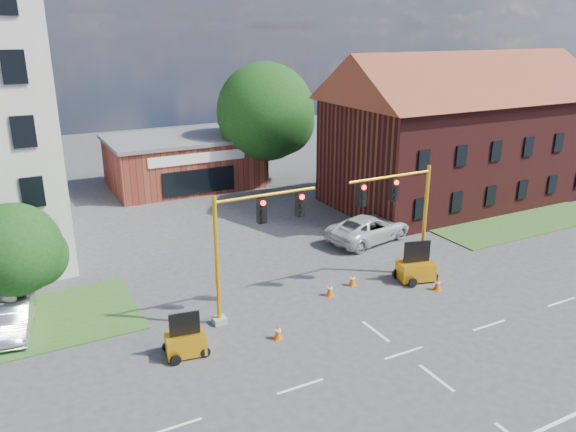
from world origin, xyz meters
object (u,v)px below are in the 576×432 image
at_px(signal_mast_east, 402,211).
at_px(trailer_east, 416,269).
at_px(signal_mast_west, 250,239).
at_px(pickup_white, 369,228).
at_px(trailer_west, 186,342).

height_order(signal_mast_east, trailer_east, signal_mast_east).
bearing_deg(signal_mast_west, pickup_white, 27.34).
relative_size(signal_mast_east, trailer_east, 2.88).
height_order(trailer_west, trailer_east, trailer_east).
bearing_deg(signal_mast_west, trailer_east, -3.17).
distance_m(trailer_east, pickup_white, 6.22).
bearing_deg(signal_mast_east, trailer_west, -171.86).
relative_size(signal_mast_west, pickup_white, 1.04).
xyz_separation_m(signal_mast_west, signal_mast_east, (8.71, 0.00, 0.00)).
xyz_separation_m(signal_mast_west, pickup_white, (10.76, 5.56, -3.09)).
bearing_deg(signal_mast_west, signal_mast_east, 0.00).
height_order(signal_mast_west, trailer_west, signal_mast_west).
xyz_separation_m(trailer_west, trailer_east, (13.35, 1.27, 0.09)).
bearing_deg(signal_mast_east, signal_mast_west, 180.00).
xyz_separation_m(signal_mast_west, trailer_west, (-3.83, -1.79, -3.34)).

